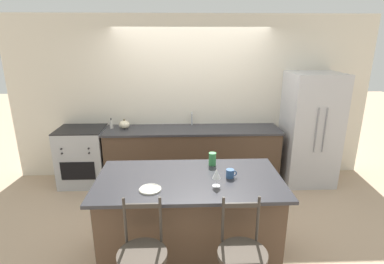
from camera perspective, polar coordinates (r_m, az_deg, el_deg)
ground_plane at (r=4.89m, az=0.24°, el=-11.02°), size 18.00×18.00×0.00m
wall_back at (r=5.07m, az=-0.07°, el=6.33°), size 6.00×0.07×2.70m
back_counter at (r=5.02m, az=0.07°, el=-4.35°), size 2.84×0.67×0.92m
sink_faucet at (r=5.02m, az=-0.02°, el=2.82°), size 0.02×0.13×0.22m
kitchen_island at (r=3.33m, az=-0.49°, el=-16.19°), size 1.90×0.99×0.96m
refrigerator at (r=5.24m, az=21.51°, el=0.53°), size 0.80×0.76×1.82m
oven_range at (r=5.25m, az=-20.00°, el=-4.35°), size 0.73×0.65×0.95m
bar_stool_far at (r=2.69m, az=9.43°, el=-23.59°), size 0.40×0.40×1.11m
dinner_plate at (r=2.90m, az=-7.97°, el=-10.74°), size 0.21×0.21×0.02m
wine_glass at (r=2.90m, az=4.69°, el=-8.02°), size 0.08×0.08×0.18m
coffee_mug at (r=3.12m, az=7.30°, el=-7.85°), size 0.11×0.08×0.09m
tumbler_cup at (r=3.38m, az=3.90°, el=-5.15°), size 0.08×0.08×0.14m
pumpkin_decoration at (r=4.98m, az=-12.76°, el=1.40°), size 0.17×0.17×0.16m
soap_bottle at (r=5.03m, az=-15.12°, el=1.46°), size 0.05×0.05×0.17m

